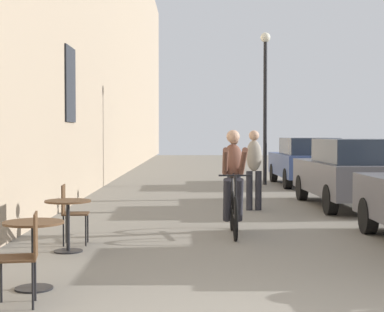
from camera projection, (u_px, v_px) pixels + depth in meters
name	position (u px, v px, depth m)	size (l,w,h in m)	color
cafe_table_near	(31.00, 240.00, 6.67)	(0.64, 0.64, 0.72)	black
cafe_chair_near_toward_street	(23.00, 252.00, 6.03)	(0.44, 0.44, 0.89)	black
cafe_table_mid	(66.00, 215.00, 8.80)	(0.64, 0.64, 0.72)	black
cafe_chair_mid_toward_street	(69.00, 210.00, 9.38)	(0.41, 0.41, 0.89)	black
cyclist_on_bicycle	(231.00, 185.00, 10.40)	(0.52, 1.76, 1.74)	black
pedestrian_near	(252.00, 165.00, 13.60)	(0.37, 0.29, 1.72)	#26262D
pedestrian_mid	(232.00, 164.00, 15.86)	(0.36, 0.27, 1.59)	#26262D
street_lamp	(263.00, 88.00, 20.37)	(0.32, 0.32, 4.90)	black
parked_car_second	(350.00, 172.00, 14.14)	(1.93, 4.36, 1.53)	#595960
parked_car_third	(304.00, 161.00, 20.15)	(1.87, 4.30, 1.52)	#384C84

